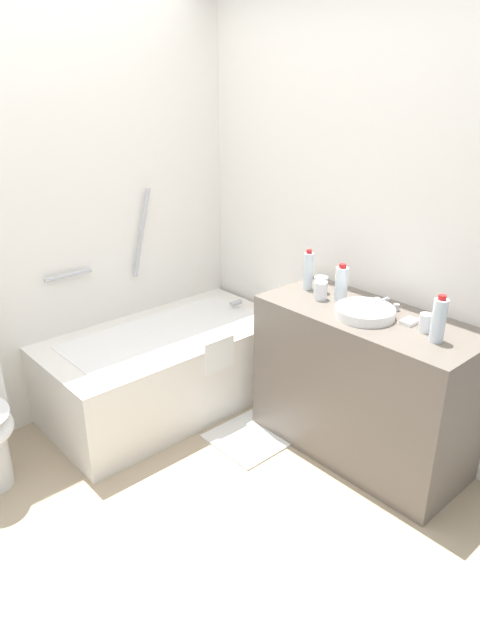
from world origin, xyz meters
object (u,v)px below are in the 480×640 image
at_px(sink_basin, 365,312).
at_px(sink_faucet, 385,303).
at_px(bathtub, 167,366).
at_px(drinking_glass_1, 321,285).
at_px(water_bottle_1, 341,283).
at_px(bath_mat, 256,435).
at_px(soap_dish, 410,322).
at_px(water_bottle_2, 439,320).
at_px(drinking_glass_0, 321,291).
at_px(water_bottle_0, 308,271).
at_px(drinking_glass_2, 425,323).

relative_size(sink_basin, sink_faucet, 2.00).
bearing_deg(bathtub, drinking_glass_1, -52.12).
relative_size(sink_basin, water_bottle_1, 1.48).
distance_m(drinking_glass_1, bath_mat, 0.98).
distance_m(sink_basin, soap_dish, 0.22).
bearing_deg(soap_dish, water_bottle_1, 89.54).
distance_m(water_bottle_2, soap_dish, 0.23).
distance_m(water_bottle_1, soap_dish, 0.45).
distance_m(sink_faucet, drinking_glass_1, 0.39).
bearing_deg(bath_mat, drinking_glass_0, -27.82).
bearing_deg(drinking_glass_1, water_bottle_1, -89.98).
relative_size(bathtub, drinking_glass_1, 15.96).
relative_size(water_bottle_0, drinking_glass_1, 2.49).
height_order(water_bottle_1, water_bottle_2, water_bottle_2).
bearing_deg(drinking_glass_1, water_bottle_0, 94.86).
bearing_deg(water_bottle_0, drinking_glass_1, -85.14).
xyz_separation_m(sink_basin, water_bottle_2, (0.01, -0.39, 0.08)).
xyz_separation_m(sink_basin, soap_dish, (0.10, -0.20, -0.02)).
bearing_deg(water_bottle_0, drinking_glass_0, -114.26).
height_order(sink_faucet, water_bottle_0, water_bottle_0).
height_order(water_bottle_2, drinking_glass_0, water_bottle_2).
bearing_deg(drinking_glass_2, drinking_glass_1, 87.43).
bearing_deg(drinking_glass_0, water_bottle_0, 65.74).
distance_m(drinking_glass_0, soap_dish, 0.52).
relative_size(sink_faucet, drinking_glass_2, 1.69).
height_order(water_bottle_2, soap_dish, water_bottle_2).
xyz_separation_m(bathtub, sink_basin, (0.48, -1.12, 0.59)).
relative_size(water_bottle_2, bath_mat, 0.44).
height_order(drinking_glass_0, bath_mat, drinking_glass_0).
bearing_deg(drinking_glass_1, drinking_glass_0, -140.19).
bearing_deg(water_bottle_1, soap_dish, -90.46).
distance_m(water_bottle_0, water_bottle_1, 0.24).
bearing_deg(drinking_glass_1, sink_faucet, -78.31).
relative_size(water_bottle_0, water_bottle_1, 1.15).
distance_m(sink_faucet, water_bottle_2, 0.43).
xyz_separation_m(sink_basin, water_bottle_0, (0.09, 0.47, 0.08)).
bearing_deg(water_bottle_2, sink_basin, 91.70).
distance_m(water_bottle_1, water_bottle_2, 0.64).
distance_m(water_bottle_2, drinking_glass_2, 0.12).
bearing_deg(bathtub, bath_mat, -74.27).
bearing_deg(bath_mat, water_bottle_2, -70.54).
bearing_deg(water_bottle_2, water_bottle_1, 82.07).
xyz_separation_m(bathtub, drinking_glass_0, (0.50, -0.81, 0.62)).
xyz_separation_m(sink_basin, drinking_glass_2, (0.07, -0.30, 0.02)).
bearing_deg(soap_dish, bath_mat, 119.89).
relative_size(bathtub, water_bottle_0, 6.42).
bearing_deg(drinking_glass_2, drinking_glass_0, 94.44).
bearing_deg(drinking_glass_0, sink_faucet, -63.49).
distance_m(sink_basin, water_bottle_1, 0.27).
bearing_deg(sink_faucet, bath_mat, 134.56).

